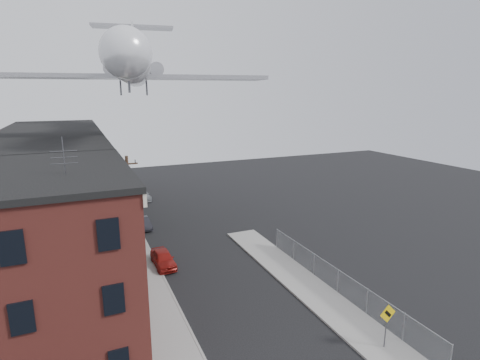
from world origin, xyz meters
The scene contains 18 objects.
sidewalk_left centered at (-5.50, 24.00, 0.06)m, with size 3.00×62.00×0.12m, color gray.
sidewalk_right centered at (5.50, 6.00, 0.06)m, with size 3.00×26.00×0.12m, color gray.
curb_left centered at (-4.05, 24.00, 0.07)m, with size 0.15×62.00×0.14m, color gray.
curb_right centered at (4.05, 6.00, 0.07)m, with size 0.15×26.00×0.14m, color gray.
corner_building centered at (-12.00, 7.00, 5.16)m, with size 10.31×12.30×12.15m.
row_house_a centered at (-11.96, 16.50, 5.13)m, with size 11.98×7.00×10.30m.
row_house_b centered at (-11.96, 23.50, 5.13)m, with size 11.98×7.00×10.30m.
row_house_c centered at (-11.96, 30.50, 5.13)m, with size 11.98×7.00×10.30m.
row_house_d centered at (-11.96, 37.50, 5.13)m, with size 11.98×7.00×10.30m.
row_house_e centered at (-11.96, 44.50, 5.13)m, with size 11.98×7.00×10.30m.
chainlink_fence centered at (7.00, 5.00, 1.00)m, with size 0.06×18.06×1.90m.
warning_sign centered at (5.60, -1.03, 1.88)m, with size 1.10×0.11×2.80m.
utility_pole centered at (-5.60, 18.00, 4.67)m, with size 1.80×0.26×9.00m.
street_tree centered at (-5.27, 27.92, 3.45)m, with size 3.22×3.20×5.20m.
car_near centered at (-3.60, 14.50, 0.68)m, with size 1.60×3.97×1.35m, color maroon.
car_mid centered at (-3.60, 24.45, 0.59)m, with size 1.24×3.57×1.17m, color black.
car_far centered at (-1.80, 36.05, 0.65)m, with size 1.82×4.47×1.30m, color slate.
airplane centered at (-3.79, 23.89, 16.75)m, with size 25.16×28.74×8.26m.
Camera 1 is at (-9.36, -14.74, 14.11)m, focal length 28.00 mm.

